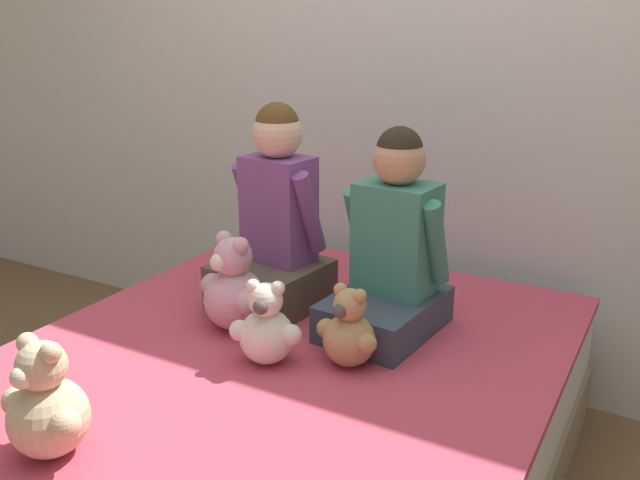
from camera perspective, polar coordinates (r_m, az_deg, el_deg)
name	(u,v)px	position (r m, az deg, el deg)	size (l,w,h in m)	color
wall_behind_bed	(422,64)	(2.68, 8.56, 14.47)	(8.00, 0.06, 2.50)	silver
bed	(276,433)	(2.09, -3.71, -15.95)	(1.51, 1.85, 0.49)	#997F60
child_on_left	(275,227)	(2.24, -3.81, 1.11)	(0.36, 0.36, 0.67)	brown
child_on_right	(392,252)	(2.06, 6.10, -1.02)	(0.33, 0.42, 0.63)	#384251
teddy_bear_held_by_left_child	(234,289)	(2.11, -7.28, -4.15)	(0.25, 0.19, 0.31)	#DBA3B2
teddy_bear_held_by_right_child	(349,332)	(1.89, 2.45, -7.75)	(0.19, 0.15, 0.24)	tan
teddy_bear_between_children	(266,328)	(1.90, -4.54, -7.43)	(0.20, 0.16, 0.25)	silver
teddy_bear_at_foot_of_bed	(46,406)	(1.64, -22.05, -12.84)	(0.24, 0.18, 0.28)	#D1B78E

